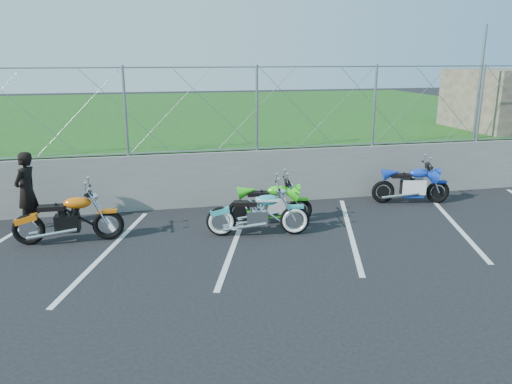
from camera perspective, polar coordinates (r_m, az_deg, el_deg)
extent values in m
plane|color=black|center=(8.90, -1.16, -7.78)|extent=(90.00, 90.00, 0.00)
cube|color=slate|center=(11.98, -4.58, 1.52)|extent=(30.00, 0.22, 1.30)
cube|color=#174712|center=(21.78, -8.45, 7.59)|extent=(30.00, 20.00, 1.30)
cylinder|color=gray|center=(11.65, -4.85, 14.04)|extent=(28.00, 0.03, 0.03)
cylinder|color=gray|center=(11.84, -4.65, 4.81)|extent=(28.00, 0.03, 0.03)
cylinder|color=gray|center=(14.86, 24.21, 11.31)|extent=(0.08, 0.08, 3.00)
cube|color=silver|center=(9.70, -16.52, -6.43)|extent=(1.49, 4.31, 0.01)
cube|color=silver|center=(9.81, -2.35, -5.54)|extent=(1.49, 4.31, 0.01)
cube|color=silver|center=(10.48, 10.69, -4.41)|extent=(1.49, 4.31, 0.01)
cube|color=silver|center=(11.62, 21.64, -3.29)|extent=(1.49, 4.31, 0.01)
torus|color=black|center=(9.99, -4.00, -3.36)|extent=(0.61, 0.20, 0.60)
torus|color=black|center=(10.07, 4.44, -3.21)|extent=(0.61, 0.20, 0.60)
cube|color=silver|center=(9.98, 0.13, -2.95)|extent=(0.46, 0.32, 0.31)
ellipsoid|color=teal|center=(9.89, 1.30, -0.92)|extent=(0.51, 0.30, 0.21)
cube|color=black|center=(9.88, -1.24, -1.32)|extent=(0.49, 0.29, 0.08)
cube|color=teal|center=(9.99, 4.47, -1.68)|extent=(0.36, 0.19, 0.05)
cylinder|color=silver|center=(9.83, 2.49, 0.72)|extent=(0.13, 0.65, 0.03)
torus|color=black|center=(10.43, -24.55, -3.94)|extent=(0.61, 0.12, 0.60)
torus|color=black|center=(10.18, -16.52, -3.61)|extent=(0.61, 0.12, 0.60)
cube|color=black|center=(10.26, -20.73, -3.33)|extent=(0.46, 0.28, 0.33)
ellipsoid|color=orange|center=(10.11, -19.74, -1.18)|extent=(0.52, 0.25, 0.23)
cube|color=black|center=(10.21, -22.30, -1.67)|extent=(0.49, 0.25, 0.09)
cube|color=orange|center=(10.10, -16.64, -2.09)|extent=(0.37, 0.16, 0.06)
cylinder|color=silver|center=(10.02, -18.69, 0.18)|extent=(0.04, 0.70, 0.03)
torus|color=black|center=(10.66, -1.85, -2.28)|extent=(0.56, 0.17, 0.55)
torus|color=black|center=(10.81, 5.01, -2.09)|extent=(0.56, 0.17, 0.55)
cube|color=black|center=(10.69, 1.51, -1.73)|extent=(0.45, 0.31, 0.31)
ellipsoid|color=#35DB1B|center=(10.61, 2.60, 0.19)|extent=(0.51, 0.28, 0.21)
cube|color=black|center=(10.58, 0.25, -0.20)|extent=(0.48, 0.28, 0.08)
cube|color=#35DB1B|center=(10.74, 5.04, -0.79)|extent=(0.36, 0.18, 0.05)
cylinder|color=silver|center=(10.58, 3.46, 1.31)|extent=(0.11, 0.65, 0.03)
torus|color=black|center=(12.58, 14.32, 0.02)|extent=(0.57, 0.23, 0.56)
torus|color=black|center=(12.97, 20.06, 0.01)|extent=(0.57, 0.23, 0.56)
cube|color=black|center=(12.73, 17.18, 0.42)|extent=(0.48, 0.36, 0.32)
ellipsoid|color=#1236AF|center=(12.71, 18.21, 2.06)|extent=(0.54, 0.34, 0.22)
cube|color=black|center=(12.59, 16.23, 1.79)|extent=(0.51, 0.33, 0.08)
cube|color=#1236AF|center=(12.91, 20.16, 1.14)|extent=(0.38, 0.22, 0.06)
cylinder|color=silver|center=(12.71, 18.99, 3.01)|extent=(0.18, 0.67, 0.03)
imported|color=black|center=(11.31, -24.77, 0.14)|extent=(0.59, 0.70, 1.62)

